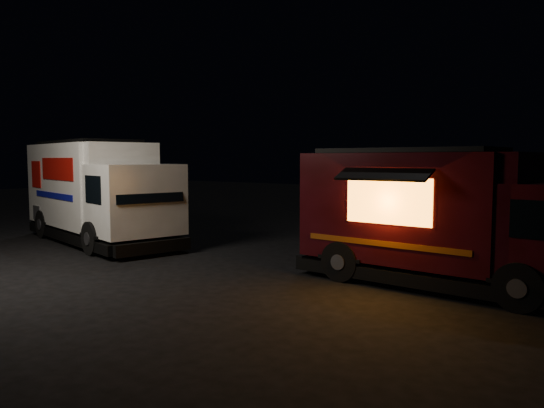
{
  "coord_description": "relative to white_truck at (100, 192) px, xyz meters",
  "views": [
    {
      "loc": [
        10.07,
        -9.34,
        2.82
      ],
      "look_at": [
        1.55,
        2.0,
        1.62
      ],
      "focal_mm": 35.0,
      "sensor_mm": 36.0,
      "label": 1
    }
  ],
  "objects": [
    {
      "name": "white_truck",
      "position": [
        0.0,
        0.0,
        0.0
      ],
      "size": [
        8.01,
        4.23,
        3.46
      ],
      "primitive_type": null,
      "rotation": [
        0.0,
        0.0,
        -0.22
      ],
      "color": "white",
      "rests_on": "ground"
    },
    {
      "name": "ground",
      "position": [
        5.25,
        -1.42,
        -1.73
      ],
      "size": [
        80.0,
        80.0,
        0.0
      ],
      "primitive_type": "plane",
      "color": "black",
      "rests_on": "ground"
    },
    {
      "name": "red_truck",
      "position": [
        11.4,
        0.83,
        -0.19
      ],
      "size": [
        6.71,
        2.76,
        3.07
      ],
      "primitive_type": null,
      "rotation": [
        0.0,
        0.0,
        -0.05
      ],
      "color": "#3A0A12",
      "rests_on": "ground"
    }
  ]
}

